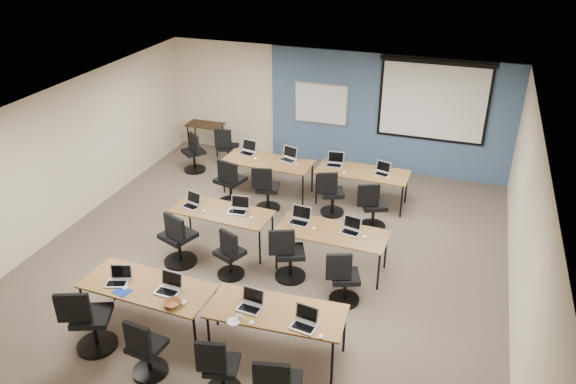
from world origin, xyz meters
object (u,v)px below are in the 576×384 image
at_px(laptop_5, 239,208).
at_px(task_chair_6, 288,258).
at_px(laptop_10, 335,162).
at_px(whiteboard, 321,104).
at_px(task_chair_9, 266,192).
at_px(laptop_1, 169,287).
at_px(task_chair_2, 220,371).
at_px(projector_screen, 434,96).
at_px(task_chair_7, 343,282).
at_px(spare_chair_b, 194,155).
at_px(task_chair_11, 372,210).
at_px(training_table_back_right, 362,173).
at_px(laptop_11, 383,171).
at_px(laptop_3, 305,321).
at_px(training_table_front_right, 276,313).
at_px(task_chair_0, 89,324).
at_px(training_table_mid_right, 332,234).
at_px(task_chair_1, 146,352).
at_px(laptop_9, 289,157).
at_px(laptop_8, 248,150).
at_px(laptop_2, 251,303).
at_px(task_chair_10, 331,197).
at_px(laptop_4, 192,203).
at_px(laptop_0, 119,279).
at_px(task_chair_5, 230,257).
at_px(spare_chair_a, 227,151).
at_px(training_table_back_left, 268,163).
at_px(task_chair_8, 230,186).
at_px(training_table_mid_left, 222,213).
at_px(laptop_6, 300,219).

distance_m(laptop_5, task_chair_6, 1.38).
bearing_deg(laptop_10, whiteboard, 109.02).
height_order(task_chair_9, laptop_10, laptop_10).
relative_size(laptop_1, task_chair_2, 0.35).
xyz_separation_m(projector_screen, task_chair_7, (-0.67, -5.07, -1.49)).
bearing_deg(spare_chair_b, task_chair_11, 22.64).
relative_size(training_table_back_right, laptop_11, 6.01).
relative_size(laptop_3, laptop_5, 0.95).
height_order(whiteboard, task_chair_2, whiteboard).
distance_m(training_table_front_right, task_chair_0, 2.58).
bearing_deg(whiteboard, task_chair_6, -80.10).
height_order(training_table_mid_right, task_chair_9, task_chair_9).
height_order(task_chair_1, laptop_9, laptop_9).
bearing_deg(task_chair_7, laptop_8, 110.57).
distance_m(laptop_2, laptop_11, 4.82).
bearing_deg(task_chair_10, laptop_4, -161.28).
bearing_deg(task_chair_9, laptop_1, -102.68).
height_order(laptop_0, laptop_1, laptop_1).
xyz_separation_m(task_chair_5, spare_chair_a, (-1.90, 4.07, 0.01)).
distance_m(laptop_10, spare_chair_a, 2.88).
bearing_deg(task_chair_5, training_table_back_left, 122.38).
height_order(training_table_back_left, task_chair_11, task_chair_11).
height_order(projector_screen, task_chair_9, projector_screen).
relative_size(laptop_4, laptop_5, 0.92).
bearing_deg(laptop_11, whiteboard, 151.63).
bearing_deg(training_table_back_right, laptop_9, 178.23).
xyz_separation_m(training_table_back_left, task_chair_8, (-0.52, -0.80, -0.25)).
relative_size(training_table_mid_left, spare_chair_a, 1.86).
bearing_deg(laptop_6, training_table_mid_right, -8.19).
xyz_separation_m(laptop_2, laptop_4, (-2.08, 2.29, -0.00)).
relative_size(training_table_back_left, laptop_5, 5.56).
relative_size(whiteboard, laptop_9, 3.63).
relative_size(projector_screen, task_chair_1, 2.50).
distance_m(task_chair_10, spare_chair_b, 3.62).
bearing_deg(laptop_6, task_chair_7, -39.62).
relative_size(task_chair_8, laptop_10, 3.06).
distance_m(whiteboard, spare_chair_a, 2.44).
bearing_deg(laptop_2, laptop_4, 137.61).
bearing_deg(laptop_9, whiteboard, 101.41).
relative_size(training_table_back_left, task_chair_0, 1.82).
bearing_deg(training_table_mid_right, spare_chair_a, 137.74).
bearing_deg(task_chair_7, task_chair_10, 88.26).
xyz_separation_m(laptop_2, task_chair_11, (0.91, 3.78, -0.38)).
distance_m(task_chair_0, laptop_6, 3.71).
height_order(laptop_2, laptop_6, laptop_6).
bearing_deg(task_chair_11, task_chair_9, 154.66).
bearing_deg(training_table_front_right, task_chair_11, 78.14).
bearing_deg(training_table_front_right, laptop_1, 179.33).
height_order(laptop_0, task_chair_0, task_chair_0).
distance_m(training_table_front_right, spare_chair_b, 6.26).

